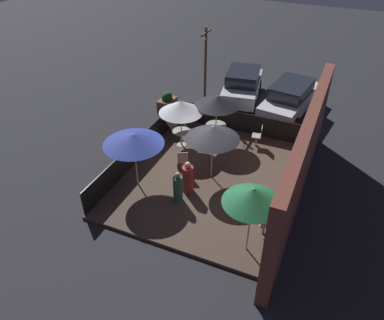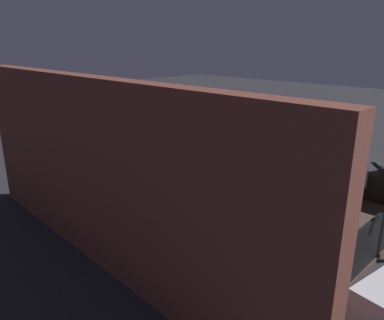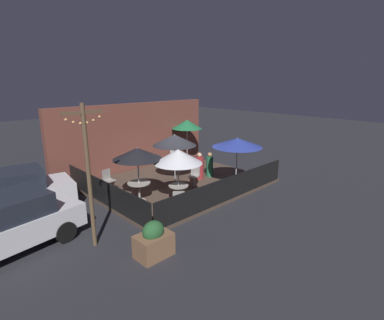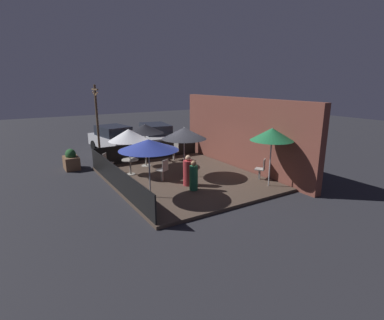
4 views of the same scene
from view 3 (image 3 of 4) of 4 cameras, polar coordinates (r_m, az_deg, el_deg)
name	(u,v)px [view 3 (image 3 of 4)]	position (r m, az deg, el deg)	size (l,w,h in m)	color
ground_plane	(178,184)	(13.98, -2.77, -4.60)	(60.00, 60.00, 0.00)	#26262B
patio_deck	(178,183)	(13.96, -2.77, -4.37)	(7.51, 6.15, 0.12)	#47382D
building_wall	(136,137)	(16.07, -10.71, 4.29)	(9.11, 0.36, 3.54)	brown
fence_front	(229,188)	(11.80, 7.03, -5.41)	(7.31, 0.05, 0.95)	black
fence_side_left	(104,192)	(11.81, -16.47, -5.93)	(0.05, 5.95, 0.95)	black
patio_umbrella_0	(178,156)	(11.05, -2.67, 0.69)	(1.81, 1.81, 2.11)	#B2B2B7
patio_umbrella_1	(137,154)	(11.38, -10.35, 1.22)	(1.87, 1.87, 2.12)	#B2B2B7
patio_umbrella_2	(174,140)	(13.46, -3.36, 3.82)	(1.97, 1.97, 2.21)	#B2B2B7
patio_umbrella_3	(187,124)	(17.05, -0.96, 6.82)	(1.70, 1.70, 2.39)	#B2B2B7
patio_umbrella_4	(237,143)	(12.97, 8.63, 3.30)	(2.15, 2.15, 2.17)	#B2B2B7
dining_table_0	(178,189)	(11.44, -2.59, -5.54)	(0.76, 0.76, 0.71)	#9E998E
dining_table_1	(139,186)	(11.75, -10.05, -4.97)	(0.88, 0.88, 0.76)	#9E998E
patio_chair_0	(173,154)	(17.09, -3.59, 1.23)	(0.56, 0.56, 0.92)	gray
patio_chair_1	(194,175)	(13.12, 0.47, -2.91)	(0.54, 0.54, 0.96)	gray
patio_chair_2	(108,179)	(13.12, -15.65, -3.59)	(0.46, 0.46, 0.93)	gray
patio_chair_3	(179,202)	(10.40, -2.55, -7.92)	(0.56, 0.56, 0.95)	gray
patron_0	(210,166)	(14.56, 3.38, -1.06)	(0.38, 0.38, 1.20)	#236642
patron_1	(199,167)	(14.21, 1.42, -1.37)	(0.58, 0.58, 1.27)	maroon
planter_box	(154,241)	(8.50, -7.32, -15.06)	(0.97, 0.68, 1.04)	brown
light_post	(88,170)	(8.69, -19.16, -1.87)	(1.10, 0.12, 4.12)	brown
parked_car_0	(7,223)	(9.91, -31.71, -10.24)	(4.08, 2.30, 1.62)	silver
parked_car_1	(6,193)	(12.41, -31.92, -5.42)	(4.58, 2.32, 1.62)	silver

